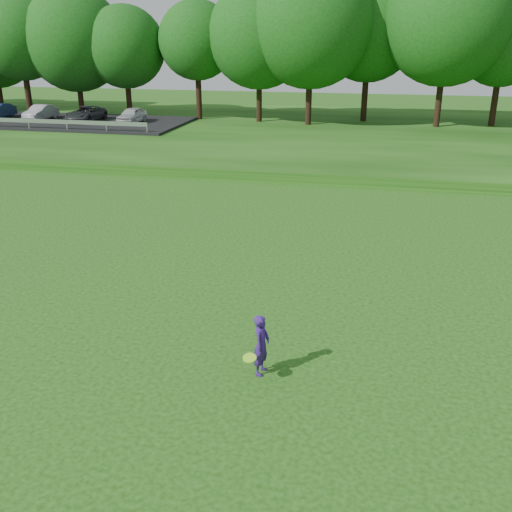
# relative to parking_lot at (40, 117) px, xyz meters

# --- Properties ---
(ground) EXTENTS (140.00, 140.00, 0.00)m
(ground) POSITION_rel_parking_lot_xyz_m (24.00, -32.81, -1.03)
(ground) COLOR #17400C
(ground) RESTS_ON ground
(berm) EXTENTS (130.00, 30.00, 0.60)m
(berm) POSITION_rel_parking_lot_xyz_m (24.00, 1.19, -0.73)
(berm) COLOR #17400C
(berm) RESTS_ON ground
(walking_path) EXTENTS (130.00, 1.60, 0.04)m
(walking_path) POSITION_rel_parking_lot_xyz_m (24.00, -12.81, -1.01)
(walking_path) COLOR gray
(walking_path) RESTS_ON ground
(treeline) EXTENTS (104.00, 7.00, 15.00)m
(treeline) POSITION_rel_parking_lot_xyz_m (24.00, 5.19, 7.07)
(treeline) COLOR #134710
(treeline) RESTS_ON berm
(parking_lot) EXTENTS (24.00, 9.00, 1.38)m
(parking_lot) POSITION_rel_parking_lot_xyz_m (0.00, 0.00, 0.00)
(parking_lot) COLOR black
(parking_lot) RESTS_ON berm
(woman) EXTENTS (0.52, 0.95, 1.47)m
(woman) POSITION_rel_parking_lot_xyz_m (25.12, -31.58, -0.30)
(woman) COLOR #381A76
(woman) RESTS_ON ground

